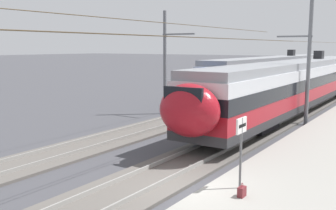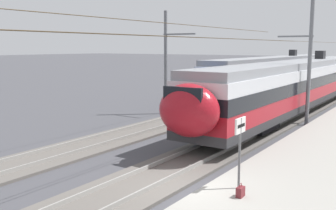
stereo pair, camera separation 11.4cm
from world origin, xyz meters
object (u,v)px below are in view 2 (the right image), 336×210
at_px(catenary_mast_far_side, 168,60).
at_px(handbag_near_sign, 240,192).
at_px(platform_sign, 240,137).
at_px(catenary_mast_mid, 307,59).
at_px(train_far_track, 277,72).
at_px(train_near_platform, 301,82).

relative_size(catenary_mast_far_side, handbag_near_sign, 105.33).
relative_size(catenary_mast_far_side, platform_sign, 20.06).
bearing_deg(catenary_mast_mid, catenary_mast_far_side, 99.36).
distance_m(catenary_mast_far_side, platform_sign, 16.33).
bearing_deg(handbag_near_sign, platform_sign, 28.20).
bearing_deg(platform_sign, catenary_mast_mid, 6.62).
xyz_separation_m(train_far_track, catenary_mast_far_side, (-17.58, 2.12, 1.70)).
distance_m(platform_sign, handbag_near_sign, 1.72).
height_order(train_near_platform, catenary_mast_far_side, catenary_mast_far_side).
bearing_deg(train_near_platform, handbag_near_sign, -169.25).
bearing_deg(handbag_near_sign, train_near_platform, 10.75).
relative_size(catenary_mast_mid, platform_sign, 20.06).
distance_m(train_far_track, handbag_near_sign, 31.60).
height_order(train_far_track, catenary_mast_mid, catenary_mast_mid).
xyz_separation_m(train_far_track, catenary_mast_mid, (-16.03, -7.28, 1.90)).
xyz_separation_m(train_near_platform, platform_sign, (-18.78, -3.34, -0.20)).
height_order(train_far_track, catenary_mast_far_side, catenary_mast_far_side).
xyz_separation_m(train_near_platform, catenary_mast_far_side, (-6.83, 7.63, 1.70)).
xyz_separation_m(catenary_mast_mid, platform_sign, (-13.50, -1.57, -2.10)).
relative_size(train_far_track, handbag_near_sign, 73.52).
bearing_deg(train_near_platform, catenary_mast_far_side, 131.82).
bearing_deg(catenary_mast_far_side, train_far_track, -6.89).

